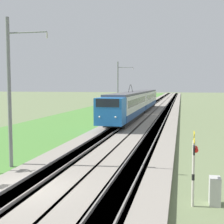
# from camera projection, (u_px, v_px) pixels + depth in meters

# --- Properties ---
(ground_plane) EXTENTS (400.00, 400.00, 0.00)m
(ground_plane) POSITION_uv_depth(u_px,v_px,m) (22.00, 196.00, 13.84)
(ground_plane) COLOR #6B7A51
(ballast_main) EXTENTS (240.00, 4.40, 0.30)m
(ballast_main) POSITION_uv_depth(u_px,v_px,m) (146.00, 109.00, 62.45)
(ballast_main) COLOR gray
(ballast_main) RESTS_ON ground
(ballast_adjacent) EXTENTS (240.00, 4.40, 0.30)m
(ballast_adjacent) POSITION_uv_depth(u_px,v_px,m) (168.00, 109.00, 61.53)
(ballast_adjacent) COLOR gray
(ballast_adjacent) RESTS_ON ground
(track_main) EXTENTS (240.00, 1.57, 0.45)m
(track_main) POSITION_uv_depth(u_px,v_px,m) (146.00, 109.00, 62.45)
(track_main) COLOR #4C4238
(track_main) RESTS_ON ground
(track_adjacent) EXTENTS (240.00, 1.57, 0.45)m
(track_adjacent) POSITION_uv_depth(u_px,v_px,m) (168.00, 109.00, 61.53)
(track_adjacent) COLOR #4C4238
(track_adjacent) RESTS_ON ground
(grass_verge) EXTENTS (240.00, 13.95, 0.12)m
(grass_verge) POSITION_uv_depth(u_px,v_px,m) (116.00, 109.00, 63.80)
(grass_verge) COLOR #4C8438
(grass_verge) RESTS_ON ground
(passenger_train) EXTENTS (40.18, 2.88, 5.00)m
(passenger_train) POSITION_uv_depth(u_px,v_px,m) (137.00, 101.00, 49.38)
(passenger_train) COLOR blue
(passenger_train) RESTS_ON ground
(crossing_signal_far) EXTENTS (0.70, 0.23, 3.08)m
(crossing_signal_far) POSITION_uv_depth(u_px,v_px,m) (194.00, 161.00, 12.49)
(crossing_signal_far) COLOR beige
(crossing_signal_far) RESTS_ON ground
(catenary_mast_near) EXTENTS (0.22, 2.56, 8.76)m
(catenary_mast_near) POSITION_uv_depth(u_px,v_px,m) (10.00, 92.00, 17.96)
(catenary_mast_near) COLOR slate
(catenary_mast_near) RESTS_ON ground
(catenary_mast_mid) EXTENTS (0.22, 2.56, 8.54)m
(catenary_mast_mid) POSITION_uv_depth(u_px,v_px,m) (118.00, 88.00, 48.52)
(catenary_mast_mid) COLOR slate
(catenary_mast_mid) RESTS_ON ground
(equipment_cabinet) EXTENTS (0.62, 0.44, 1.16)m
(equipment_cabinet) POSITION_uv_depth(u_px,v_px,m) (215.00, 191.00, 12.79)
(equipment_cabinet) COLOR #B7B7B2
(equipment_cabinet) RESTS_ON ground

